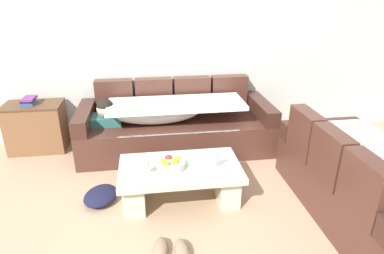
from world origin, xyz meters
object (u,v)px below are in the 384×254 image
Objects in this scene: couch_near_window at (362,184)px; crumpled_garment at (101,196)px; wine_glass_near_right at (215,158)px; side_cabinet at (37,127)px; book_stack_on_cabinet at (29,101)px; pair_of_shoes at (171,250)px; couch_along_wall at (173,126)px; fruit_bowl at (170,164)px; open_magazine at (211,163)px; wine_glass_near_left at (146,164)px; coffee_table at (180,178)px.

crumpled_garment is (-2.45, 0.56, -0.27)m from couch_near_window.
couch_near_window is 1.38m from wine_glass_near_right.
couch_near_window is 3.86m from side_cabinet.
pair_of_shoes is (1.61, -2.14, -0.64)m from book_stack_on_cabinet.
couch_along_wall reaches higher than fruit_bowl.
wine_glass_near_right is 2.57m from book_stack_on_cabinet.
couch_near_window is (1.61, -1.64, 0.01)m from couch_along_wall.
crumpled_garment is at bearing 172.87° from fruit_bowl.
fruit_bowl is at bearing -156.91° from open_magazine.
wine_glass_near_left is 2.06m from side_cabinet.
couch_along_wall is at bearing 74.02° from wine_glass_near_left.
wine_glass_near_right is 1.23m from crumpled_garment.
coffee_table is 7.23× the size of wine_glass_near_right.
open_magazine is at bearing 9.90° from wine_glass_near_left.
book_stack_on_cabinet reaches higher than open_magazine.
crumpled_garment is at bearing 77.14° from couch_near_window.
wine_glass_near_right is at bearing -35.58° from side_cabinet.
couch_near_window is 11.20× the size of wine_glass_near_right.
pair_of_shoes is at bearing 98.63° from couch_near_window.
open_magazine is 1.30× the size of book_stack_on_cabinet.
open_magazine is (0.65, 0.11, -0.11)m from wine_glass_near_left.
couch_near_window is 2.01m from wine_glass_near_left.
couch_along_wall reaches higher than pair_of_shoes.
wine_glass_near_right is at bearing -16.82° from coffee_table.
book_stack_on_cabinet is (-1.80, 0.22, 0.36)m from couch_along_wall.
fruit_bowl is 0.70× the size of crumpled_garment.
open_magazine is at bearing -33.81° from side_cabinet.
side_cabinet is 0.37m from book_stack_on_cabinet.
couch_near_window is at bearing 0.06° from open_magazine.
side_cabinet is (-1.41, 1.49, -0.17)m from wine_glass_near_left.
coffee_table is at bearing -37.86° from book_stack_on_cabinet.
side_cabinet is (-3.38, 1.87, -0.01)m from couch_near_window.
couch_along_wall is 1.33m from wine_glass_near_left.
coffee_table is 0.43m from wine_glass_near_right.
book_stack_on_cabinet is 0.54× the size of crumpled_garment.
crumpled_garment is (-0.65, 0.83, 0.01)m from pair_of_shoes.
couch_near_window is 1.84m from pair_of_shoes.
crumpled_garment is (-1.13, 0.17, -0.44)m from wine_glass_near_right.
book_stack_on_cabinet reaches higher than fruit_bowl.
wine_glass_near_left is at bearing -158.44° from fruit_bowl.
book_stack_on_cabinet is at bearing 126.48° from crumpled_garment.
fruit_bowl is 2.20m from book_stack_on_cabinet.
fruit_bowl is 0.84m from pair_of_shoes.
book_stack_on_cabinet is 2.75m from pair_of_shoes.
side_cabinet is at bearing 172.77° from couch_along_wall.
crumpled_garment is at bearing -54.48° from side_cabinet.
open_magazine reaches higher than crumpled_garment.
side_cabinet is at bearing 166.56° from open_magazine.
wine_glass_near_right is (0.66, 0.01, 0.00)m from wine_glass_near_left.
coffee_table is 0.21m from fruit_bowl.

